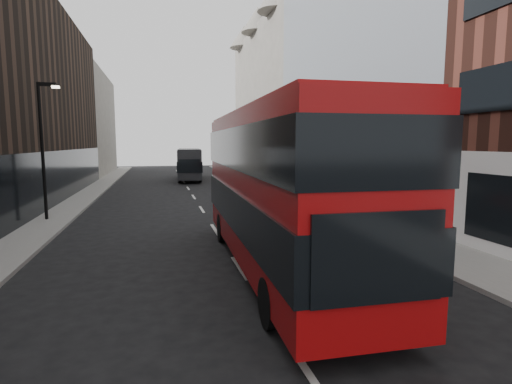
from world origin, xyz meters
TOP-DOWN VIEW (x-y plane):
  - sidewalk_right at (7.50, 25.00)m, footprint 3.00×80.00m
  - sidewalk_left at (-8.00, 25.00)m, footprint 2.00×80.00m
  - building_modern_block at (11.47, 21.00)m, footprint 5.03×22.00m
  - building_victorian at (11.38, 44.00)m, footprint 6.50×24.00m
  - building_left_mid at (-11.50, 30.00)m, footprint 5.00×24.00m
  - building_left_far at (-11.50, 52.00)m, footprint 5.00×20.00m
  - street_lamp at (-8.22, 18.00)m, footprint 1.06×0.22m
  - red_bus at (1.20, 7.62)m, footprint 3.24×12.76m
  - grey_bus at (0.80, 40.73)m, footprint 3.27×10.90m
  - car_a at (3.71, 13.69)m, footprint 1.72×4.10m
  - car_b at (4.21, 25.27)m, footprint 1.99×4.90m
  - car_c at (4.43, 29.12)m, footprint 2.04×4.92m

SIDE VIEW (x-z plane):
  - sidewalk_right at x=7.50m, z-range 0.00..0.15m
  - sidewalk_left at x=-8.00m, z-range 0.00..0.15m
  - car_a at x=3.71m, z-range 0.00..1.39m
  - car_c at x=4.43m, z-range 0.00..1.42m
  - car_b at x=4.21m, z-range 0.00..1.58m
  - grey_bus at x=0.80m, z-range 0.12..3.60m
  - red_bus at x=1.20m, z-range 0.28..5.40m
  - street_lamp at x=-8.22m, z-range 0.68..7.68m
  - building_left_far at x=-11.50m, z-range 0.00..13.00m
  - building_left_mid at x=-11.50m, z-range 0.00..14.00m
  - building_victorian at x=11.38m, z-range -0.84..20.16m
  - building_modern_block at x=11.47m, z-range -0.10..19.90m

